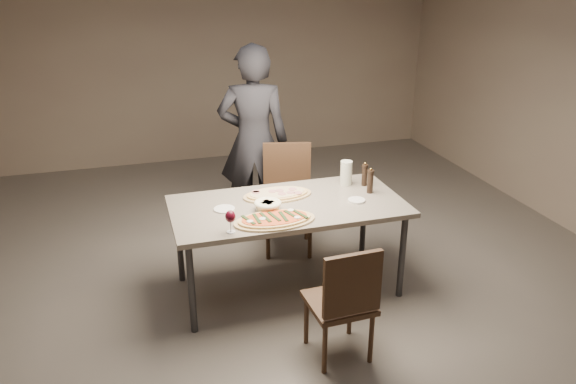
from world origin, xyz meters
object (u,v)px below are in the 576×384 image
object	(u,v)px
zucchini_pizza	(275,220)
bread_basket	(268,205)
dining_table	(288,211)
diner	(254,142)
carafe	(346,173)
pepper_mill_left	(365,175)
chair_far	(288,191)
ham_pizza	(278,194)
chair_near	(345,298)

from	to	relation	value
zucchini_pizza	bread_basket	bearing A→B (deg)	100.95
dining_table	diner	distance (m)	1.17
dining_table	carafe	size ratio (longest dim) A/B	8.73
pepper_mill_left	chair_far	size ratio (longest dim) A/B	0.21
dining_table	diner	size ratio (longest dim) A/B	0.98
bread_basket	pepper_mill_left	distance (m)	0.94
ham_pizza	chair_far	xyz separation A→B (m)	(0.25, 0.56, -0.22)
zucchini_pizza	pepper_mill_left	bearing A→B (deg)	39.31
zucchini_pizza	chair_far	distance (m)	1.12
carafe	chair_near	bearing A→B (deg)	-111.99
dining_table	chair_far	bearing A→B (deg)	73.65
ham_pizza	bread_basket	distance (m)	0.29
pepper_mill_left	ham_pizza	bearing A→B (deg)	-178.79
bread_basket	dining_table	bearing A→B (deg)	21.66
pepper_mill_left	diner	distance (m)	1.20
dining_table	carafe	world-z (taller)	carafe
bread_basket	chair_far	distance (m)	0.94
pepper_mill_left	diner	size ratio (longest dim) A/B	0.11
zucchini_pizza	chair_far	size ratio (longest dim) A/B	0.62
pepper_mill_left	carafe	bearing A→B (deg)	155.90
zucchini_pizza	pepper_mill_left	distance (m)	1.03
pepper_mill_left	carafe	size ratio (longest dim) A/B	0.99
ham_pizza	diner	bearing A→B (deg)	93.20
dining_table	bread_basket	xyz separation A→B (m)	(-0.18, -0.07, 0.10)
ham_pizza	pepper_mill_left	distance (m)	0.76
bread_basket	pepper_mill_left	xyz separation A→B (m)	(0.90, 0.26, 0.05)
chair_near	chair_far	distance (m)	1.71
ham_pizza	pepper_mill_left	size ratio (longest dim) A/B	2.73
zucchini_pizza	dining_table	bearing A→B (deg)	68.52
pepper_mill_left	diner	world-z (taller)	diner
chair_far	carafe	bearing A→B (deg)	141.00
bread_basket	carafe	world-z (taller)	carafe
chair_far	diner	distance (m)	0.59
zucchini_pizza	carafe	bearing A→B (deg)	46.68
ham_pizza	bread_basket	bearing A→B (deg)	-115.05
carafe	bread_basket	bearing A→B (deg)	-156.91
chair_near	dining_table	bearing A→B (deg)	92.85
dining_table	ham_pizza	xyz separation A→B (m)	(-0.03, 0.18, 0.07)
pepper_mill_left	chair_far	world-z (taller)	chair_far
bread_basket	carafe	xyz separation A→B (m)	(0.76, 0.33, 0.06)
chair_near	chair_far	size ratio (longest dim) A/B	0.88
carafe	pepper_mill_left	bearing A→B (deg)	-24.10
diner	chair_far	bearing A→B (deg)	132.81
carafe	chair_far	xyz separation A→B (m)	(-0.37, 0.49, -0.31)
zucchini_pizza	ham_pizza	xyz separation A→B (m)	(0.15, 0.46, -0.00)
dining_table	chair_far	size ratio (longest dim) A/B	1.86
chair_near	zucchini_pizza	bearing A→B (deg)	109.23
bread_basket	carafe	size ratio (longest dim) A/B	1.00
dining_table	ham_pizza	bearing A→B (deg)	101.27
pepper_mill_left	carafe	xyz separation A→B (m)	(-0.14, 0.06, 0.01)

